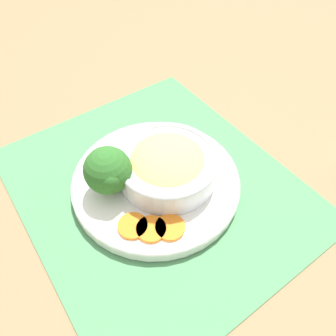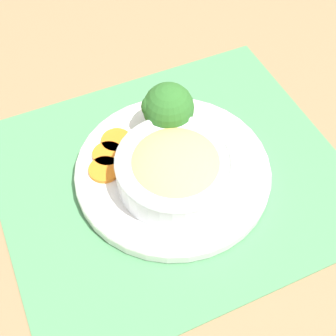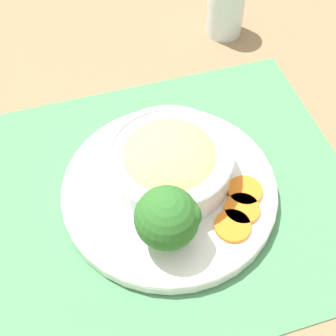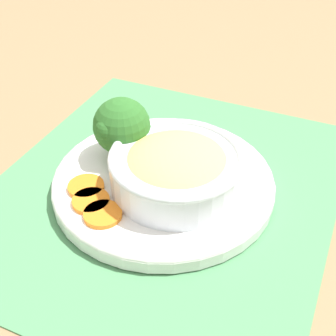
# 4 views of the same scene
# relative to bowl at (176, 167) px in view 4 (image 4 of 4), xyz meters

# --- Properties ---
(ground_plane) EXTENTS (4.00, 4.00, 0.00)m
(ground_plane) POSITION_rel_bowl_xyz_m (0.01, 0.02, -0.05)
(ground_plane) COLOR #8C704C
(placemat) EXTENTS (0.56, 0.49, 0.00)m
(placemat) POSITION_rel_bowl_xyz_m (0.01, 0.02, -0.05)
(placemat) COLOR #4C8C59
(placemat) RESTS_ON ground_plane
(plate) EXTENTS (0.29, 0.29, 0.02)m
(plate) POSITION_rel_bowl_xyz_m (0.01, 0.02, -0.03)
(plate) COLOR white
(plate) RESTS_ON placemat
(bowl) EXTENTS (0.17, 0.17, 0.06)m
(bowl) POSITION_rel_bowl_xyz_m (0.00, 0.00, 0.00)
(bowl) COLOR silver
(bowl) RESTS_ON plate
(broccoli_floret) EXTENTS (0.08, 0.08, 0.09)m
(broccoli_floret) POSITION_rel_bowl_xyz_m (0.04, 0.09, 0.02)
(broccoli_floret) COLOR #759E51
(broccoli_floret) RESTS_ON plate
(carrot_slice_near) EXTENTS (0.05, 0.05, 0.01)m
(carrot_slice_near) POSITION_rel_bowl_xyz_m (-0.04, 0.11, -0.03)
(carrot_slice_near) COLOR orange
(carrot_slice_near) RESTS_ON plate
(carrot_slice_middle) EXTENTS (0.05, 0.05, 0.01)m
(carrot_slice_middle) POSITION_rel_bowl_xyz_m (-0.06, 0.09, -0.03)
(carrot_slice_middle) COLOR orange
(carrot_slice_middle) RESTS_ON plate
(carrot_slice_far) EXTENTS (0.05, 0.05, 0.01)m
(carrot_slice_far) POSITION_rel_bowl_xyz_m (-0.08, 0.07, -0.03)
(carrot_slice_far) COLOR orange
(carrot_slice_far) RESTS_ON plate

